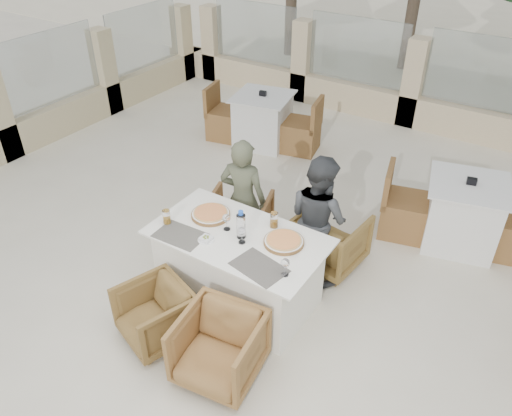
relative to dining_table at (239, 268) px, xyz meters
The scene contains 24 objects.
ground 0.39m from the dining_table, 80.90° to the left, with size 80.00×80.00×0.00m, color beige.
sand_patch 14.07m from the dining_table, 89.96° to the left, with size 30.00×16.00×0.01m, color #F5EBC8.
perimeter_wall_far 4.88m from the dining_table, 89.88° to the left, with size 10.00×0.34×1.60m, color beige, non-canonical shape.
perimeter_wall_left 4.77m from the dining_table, 160.79° to the left, with size 0.34×7.00×1.60m, color beige, non-canonical shape.
dining_table is the anchor object (origin of this frame).
placemat_near_left 0.65m from the dining_table, 147.44° to the right, with size 0.45×0.30×0.00m, color #625D54.
placemat_near_right 0.61m from the dining_table, 33.33° to the right, with size 0.45×0.30×0.00m, color #5D574F.
pizza_left 0.58m from the dining_table, 163.94° to the left, with size 0.37×0.37×0.05m, color #E0491E.
pizza_right 0.59m from the dining_table, 17.64° to the left, with size 0.36×0.36×0.05m, color orange.
water_bottle 0.53m from the dining_table, ahead, with size 0.08×0.08×0.28m, color #ACCDE3.
wine_glass_centre 0.50m from the dining_table, behind, with size 0.08×0.08×0.18m, color white, non-canonical shape.
wine_glass_near 0.49m from the dining_table, 35.68° to the right, with size 0.08×0.08×0.18m, color white, non-canonical shape.
wine_glass_corner 0.81m from the dining_table, 19.75° to the right, with size 0.08×0.08×0.18m, color silver, non-canonical shape.
beer_glass_left 0.83m from the dining_table, 163.12° to the right, with size 0.07×0.07×0.14m, color gold.
beer_glass_right 0.58m from the dining_table, 55.91° to the left, with size 0.08×0.08×0.15m, color orange.
olive_dish 0.50m from the dining_table, 133.33° to the right, with size 0.11×0.11×0.04m, color white, non-canonical shape.
armchair_far_left 0.86m from the dining_table, 125.00° to the left, with size 0.65×0.67×0.61m, color olive.
armchair_far_right 1.09m from the dining_table, 63.03° to the left, with size 0.64×0.66×0.60m, color olive.
armchair_near_left 0.88m from the dining_table, 113.09° to the right, with size 0.58×0.59×0.54m, color brown.
armchair_near_right 0.89m from the dining_table, 65.67° to the right, with size 0.64×0.66×0.60m, color olive.
diner_left 0.80m from the dining_table, 120.74° to the left, with size 0.49×0.32×1.35m, color #50543D.
diner_right 0.92m from the dining_table, 60.35° to the left, with size 0.66×0.51×1.36m, color #3E4144.
bg_table_a 3.36m from the dining_table, 118.55° to the left, with size 1.64×0.82×0.77m, color silver, non-canonical shape.
bg_table_b 2.58m from the dining_table, 53.19° to the left, with size 1.64×0.82×0.77m, color white, non-canonical shape.
Camera 1 is at (2.07, -2.97, 3.50)m, focal length 35.00 mm.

